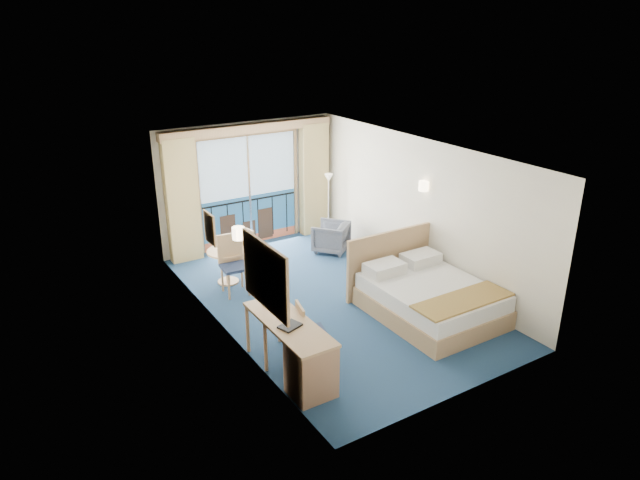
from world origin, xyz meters
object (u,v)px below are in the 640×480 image
at_px(bed, 428,296).
at_px(armchair, 331,237).
at_px(floor_lamp, 329,190).
at_px(desk, 306,361).
at_px(nightstand, 402,261).
at_px(desk_chair, 307,328).
at_px(table_chair_a, 253,249).
at_px(round_table, 227,258).
at_px(table_chair_b, 233,260).

bearing_deg(bed, armchair, 87.71).
relative_size(floor_lamp, desk, 0.87).
height_order(nightstand, armchair, armchair).
distance_m(nightstand, desk_chair, 3.43).
relative_size(desk, desk_chair, 1.93).
relative_size(floor_lamp, table_chair_a, 1.46).
height_order(floor_lamp, round_table, floor_lamp).
bearing_deg(nightstand, table_chair_b, 160.93).
height_order(floor_lamp, table_chair_b, floor_lamp).
relative_size(bed, floor_lamp, 1.49).
xyz_separation_m(floor_lamp, round_table, (-2.91, -0.99, -0.64)).
bearing_deg(round_table, nightstand, -26.09).
distance_m(bed, table_chair_b, 3.52).
xyz_separation_m(bed, armchair, (0.13, 3.21, -0.01)).
height_order(desk, round_table, desk).
height_order(round_table, table_chair_b, table_chair_b).
xyz_separation_m(round_table, table_chair_a, (0.53, -0.02, 0.08)).
bearing_deg(table_chair_a, floor_lamp, -77.16).
relative_size(desk_chair, table_chair_b, 0.82).
bearing_deg(floor_lamp, bed, -97.62).
bearing_deg(table_chair_b, bed, -41.14).
relative_size(armchair, desk, 0.41).
bearing_deg(desk_chair, table_chair_b, 13.66).
xyz_separation_m(armchair, desk, (-2.94, -3.94, 0.13)).
bearing_deg(table_chair_b, table_chair_a, 39.08).
distance_m(desk_chair, table_chair_b, 2.62).
relative_size(nightstand, armchair, 0.81).
bearing_deg(nightstand, round_table, 153.91).
distance_m(desk, table_chair_a, 3.79).
bearing_deg(round_table, table_chair_b, -97.67).
distance_m(armchair, round_table, 2.53).
xyz_separation_m(nightstand, armchair, (-0.51, 1.75, 0.04)).
distance_m(bed, table_chair_a, 3.47).
height_order(floor_lamp, table_chair_a, floor_lamp).
bearing_deg(table_chair_a, desk_chair, 159.17).
xyz_separation_m(bed, table_chair_b, (-2.43, 2.53, 0.29)).
bearing_deg(round_table, desk, -96.76).
bearing_deg(nightstand, table_chair_a, 149.53).
bearing_deg(floor_lamp, desk_chair, -126.20).
bearing_deg(round_table, bed, -51.04).
bearing_deg(desk_chair, table_chair_a, 2.53).
xyz_separation_m(bed, round_table, (-2.38, 2.94, 0.17)).
xyz_separation_m(round_table, table_chair_b, (-0.06, -0.42, 0.12)).
distance_m(floor_lamp, desk_chair, 5.02).
height_order(bed, desk, bed).
relative_size(bed, round_table, 3.05).
height_order(armchair, table_chair_b, table_chair_b).
relative_size(floor_lamp, table_chair_b, 1.37).
height_order(nightstand, table_chair_a, table_chair_a).
height_order(bed, armchair, bed).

